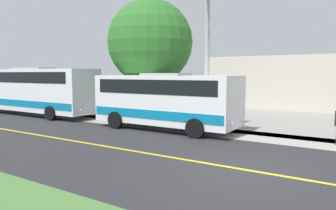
{
  "coord_description": "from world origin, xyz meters",
  "views": [
    {
      "loc": [
        8.92,
        2.97,
        2.9
      ],
      "look_at": [
        -3.5,
        -4.79,
        1.4
      ],
      "focal_mm": 33.06,
      "sensor_mm": 36.0,
      "label": 1
    }
  ],
  "objects_px": {
    "shuttle_bus_front": "(166,98)",
    "tree_curbside": "(150,42)",
    "transit_bus_rear": "(34,89)",
    "street_light_pole": "(206,51)",
    "commercial_building": "(322,82)"
  },
  "relations": [
    {
      "from": "shuttle_bus_front",
      "to": "commercial_building",
      "type": "relative_size",
      "value": 0.43
    },
    {
      "from": "street_light_pole",
      "to": "tree_curbside",
      "type": "height_order",
      "value": "tree_curbside"
    },
    {
      "from": "tree_curbside",
      "to": "transit_bus_rear",
      "type": "bearing_deg",
      "value": -69.94
    },
    {
      "from": "shuttle_bus_front",
      "to": "tree_curbside",
      "type": "xyz_separation_m",
      "value": [
        -2.83,
        -2.98,
        3.26
      ]
    },
    {
      "from": "shuttle_bus_front",
      "to": "transit_bus_rear",
      "type": "relative_size",
      "value": 0.71
    },
    {
      "from": "street_light_pole",
      "to": "commercial_building",
      "type": "bearing_deg",
      "value": 167.96
    },
    {
      "from": "tree_curbside",
      "to": "shuttle_bus_front",
      "type": "bearing_deg",
      "value": 46.48
    },
    {
      "from": "shuttle_bus_front",
      "to": "transit_bus_rear",
      "type": "xyz_separation_m",
      "value": [
        0.08,
        -10.95,
        0.2
      ]
    },
    {
      "from": "transit_bus_rear",
      "to": "street_light_pole",
      "type": "distance_m",
      "value": 13.23
    },
    {
      "from": "transit_bus_rear",
      "to": "tree_curbside",
      "type": "height_order",
      "value": "tree_curbside"
    },
    {
      "from": "commercial_building",
      "to": "street_light_pole",
      "type": "bearing_deg",
      "value": -12.04
    },
    {
      "from": "tree_curbside",
      "to": "commercial_building",
      "type": "distance_m",
      "value": 16.65
    },
    {
      "from": "transit_bus_rear",
      "to": "commercial_building",
      "type": "xyz_separation_m",
      "value": [
        -16.91,
        16.58,
        0.35
      ]
    },
    {
      "from": "street_light_pole",
      "to": "tree_curbside",
      "type": "relative_size",
      "value": 0.94
    },
    {
      "from": "shuttle_bus_front",
      "to": "tree_curbside",
      "type": "distance_m",
      "value": 5.24
    }
  ]
}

